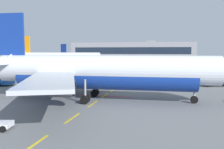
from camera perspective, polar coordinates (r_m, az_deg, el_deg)
apron_paint_markings at (r=51.90m, az=2.49°, el=-2.02°), size 8.00×93.88×0.01m
airliner_foreground at (r=33.63m, az=-2.75°, el=0.64°), size 34.78×34.58×12.20m
airliner_mid_left at (r=124.85m, az=-14.51°, el=3.70°), size 27.55×26.24×10.02m
airliner_far_center at (r=90.94m, az=-12.53°, el=3.61°), size 35.13×34.98×12.33m
fuel_service_truck at (r=51.67m, az=23.24°, el=-0.66°), size 7.39×4.25×3.14m
uld_cargo_container at (r=41.40m, az=-15.25°, el=-3.02°), size 1.87×1.84×1.60m
terminal_satellite at (r=182.65m, az=4.94°, el=5.36°), size 87.09×27.36×14.38m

